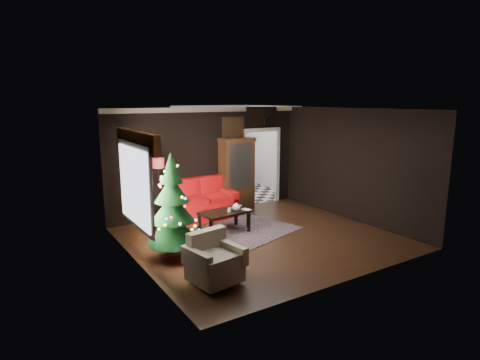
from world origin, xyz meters
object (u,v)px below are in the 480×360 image
armchair (214,258)px  teapot (236,207)px  wall_clock (269,122)px  floor_lamp (160,194)px  kitchen_table (230,184)px  christmas_tree (172,205)px  loveseat (203,199)px  curio_cabinet (237,176)px  coffee_table (224,221)px

armchair → teapot: armchair is taller
teapot → wall_clock: (2.20, 1.79, 1.80)m
floor_lamp → kitchen_table: bearing=31.7°
teapot → armchair: bearing=-129.2°
christmas_tree → kitchen_table: size_ratio=2.52×
loveseat → floor_lamp: 1.30m
curio_cabinet → wall_clock: 1.88m
christmas_tree → wall_clock: bearing=31.5°
coffee_table → teapot: 0.43m
floor_lamp → coffee_table: (1.13, -1.04, -0.58)m
loveseat → christmas_tree: (-1.68, -2.07, 0.55)m
curio_cabinet → teapot: bearing=-121.9°
loveseat → wall_clock: bearing=9.7°
christmas_tree → floor_lamp: bearing=76.5°
christmas_tree → wall_clock: size_ratio=5.90×
teapot → wall_clock: wall_clock is taller
wall_clock → kitchen_table: wall_clock is taller
coffee_table → christmas_tree: bearing=-152.9°
christmas_tree → kitchen_table: bearing=46.9°
floor_lamp → curio_cabinet: bearing=10.6°
armchair → kitchen_table: size_ratio=1.05×
christmas_tree → curio_cabinet: bearing=39.0°
wall_clock → loveseat: bearing=-170.3°
loveseat → christmas_tree: size_ratio=0.90×
loveseat → kitchen_table: bearing=42.5°
floor_lamp → wall_clock: wall_clock is taller
christmas_tree → teapot: (1.83, 0.68, -0.47)m
teapot → wall_clock: 3.36m
armchair → wall_clock: wall_clock is taller
wall_clock → teapot: bearing=-140.9°
curio_cabinet → teapot: (-1.00, -1.61, -0.37)m
floor_lamp → armchair: floor_lamp is taller
christmas_tree → teapot: bearing=20.4°
kitchen_table → floor_lamp: bearing=-148.3°
loveseat → curio_cabinet: size_ratio=0.89×
floor_lamp → teapot: bearing=-40.1°
floor_lamp → coffee_table: floor_lamp is taller
coffee_table → loveseat: bearing=85.3°
coffee_table → teapot: bearing=-26.2°
floor_lamp → wall_clock: size_ratio=5.30×
armchair → kitchen_table: bearing=47.3°
christmas_tree → armchair: bearing=-84.2°
loveseat → christmas_tree: 2.72m
teapot → kitchen_table: bearing=61.5°
armchair → teapot: (1.69, 2.07, 0.12)m
loveseat → christmas_tree: christmas_tree is taller
teapot → kitchen_table: 3.47m
loveseat → coffee_table: 1.29m
armchair → teapot: 2.67m
curio_cabinet → armchair: 4.58m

